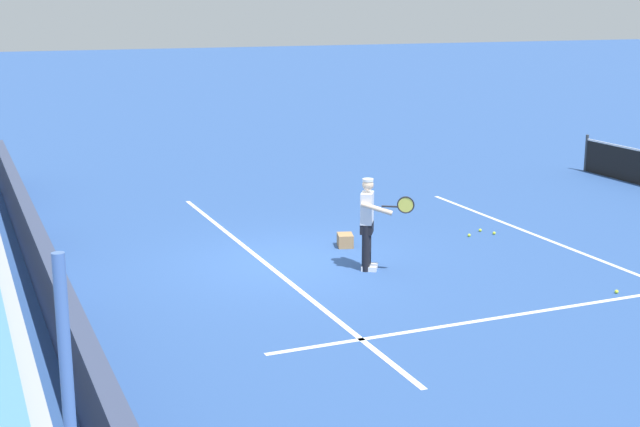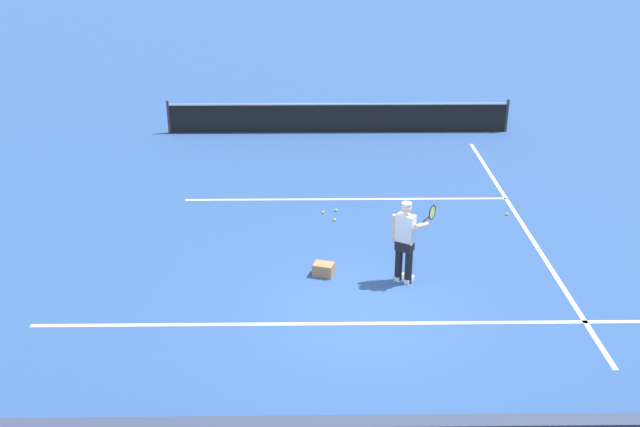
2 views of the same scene
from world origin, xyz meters
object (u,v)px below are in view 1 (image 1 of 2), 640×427
(tennis_ball_near_player, at_px, (469,235))
(tennis_ball_midcourt, at_px, (480,230))
(tennis_player, at_px, (368,223))
(tennis_ball_stray_back, at_px, (494,233))
(tennis_ball_far_left, at_px, (617,292))
(ball_box_cardboard, at_px, (345,240))

(tennis_ball_near_player, relative_size, tennis_ball_midcourt, 1.00)
(tennis_player, height_order, tennis_ball_midcourt, tennis_player)
(tennis_player, bearing_deg, tennis_ball_near_player, 113.49)
(tennis_ball_stray_back, bearing_deg, tennis_player, -70.77)
(tennis_ball_far_left, bearing_deg, tennis_ball_stray_back, 175.97)
(tennis_ball_stray_back, xyz_separation_m, tennis_ball_far_left, (4.15, -0.29, 0.00))
(tennis_ball_far_left, bearing_deg, tennis_ball_near_player, -175.98)
(tennis_ball_stray_back, height_order, tennis_ball_far_left, same)
(tennis_player, bearing_deg, tennis_ball_midcourt, 114.53)
(tennis_ball_far_left, bearing_deg, tennis_player, -131.25)
(tennis_ball_midcourt, distance_m, tennis_ball_far_left, 4.48)
(ball_box_cardboard, bearing_deg, tennis_ball_midcourt, 89.26)
(tennis_ball_far_left, bearing_deg, ball_box_cardboard, -146.11)
(tennis_ball_midcourt, xyz_separation_m, tennis_ball_far_left, (4.47, -0.15, 0.00))
(tennis_ball_near_player, relative_size, tennis_ball_stray_back, 1.00)
(ball_box_cardboard, bearing_deg, tennis_player, -9.50)
(ball_box_cardboard, height_order, tennis_ball_near_player, ball_box_cardboard)
(tennis_ball_near_player, distance_m, tennis_ball_stray_back, 0.59)
(tennis_ball_near_player, bearing_deg, tennis_ball_midcourt, 121.12)
(ball_box_cardboard, xyz_separation_m, tennis_ball_near_player, (0.31, 2.74, -0.10))
(ball_box_cardboard, distance_m, tennis_ball_midcourt, 3.19)
(tennis_ball_stray_back, bearing_deg, tennis_ball_far_left, -4.03)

